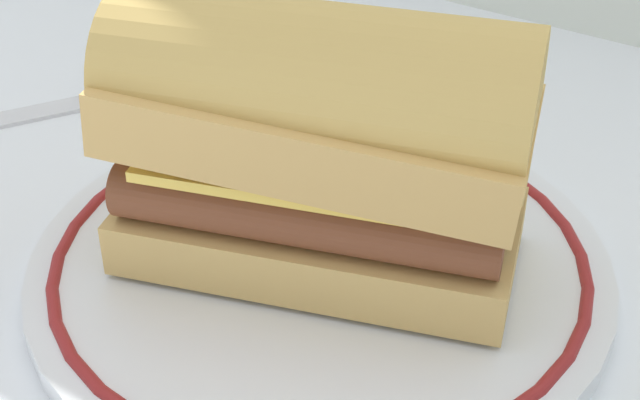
{
  "coord_description": "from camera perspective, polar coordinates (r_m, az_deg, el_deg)",
  "views": [
    {
      "loc": [
        0.2,
        -0.32,
        0.29
      ],
      "look_at": [
        -0.01,
        -0.01,
        0.04
      ],
      "focal_mm": 54.02,
      "sensor_mm": 36.0,
      "label": 1
    }
  ],
  "objects": [
    {
      "name": "ground_plane",
      "position": [
        0.48,
        1.81,
        -4.0
      ],
      "size": [
        1.5,
        1.5,
        0.0
      ],
      "primitive_type": "plane",
      "color": "white"
    },
    {
      "name": "sausage_sandwich",
      "position": [
        0.43,
        -0.0,
        3.65
      ],
      "size": [
        0.2,
        0.14,
        0.12
      ],
      "rotation": [
        0.0,
        0.0,
        0.31
      ],
      "color": "tan",
      "rests_on": "plate"
    },
    {
      "name": "butter_knife",
      "position": [
        0.63,
        -13.77,
        5.87
      ],
      "size": [
        0.09,
        0.14,
        0.01
      ],
      "color": "silver",
      "rests_on": "ground_plane"
    },
    {
      "name": "plate",
      "position": [
        0.47,
        -0.0,
        -3.79
      ],
      "size": [
        0.28,
        0.28,
        0.01
      ],
      "color": "white",
      "rests_on": "ground_plane"
    }
  ]
}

